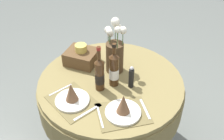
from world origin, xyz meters
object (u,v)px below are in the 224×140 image
Objects in this scene: dining_table at (111,95)px; wine_bottle_left at (100,74)px; flower_vase at (115,51)px; wine_bottle_centre at (114,69)px; pepper_mill at (131,77)px; place_setting_right at (123,108)px; woven_basket_side_left at (82,56)px; place_setting_left at (72,97)px.

wine_bottle_left is at bearing -108.07° from dining_table.
flower_vase reaches higher than wine_bottle_centre.
pepper_mill reaches higher than dining_table.
flower_vase is at bearing 117.31° from place_setting_right.
dining_table is at bearing -81.59° from flower_vase.
woven_basket_side_left is at bearing 163.31° from pepper_mill.
flower_vase reaches higher than wine_bottle_left.
flower_vase is at bearing 86.13° from wine_bottle_left.
woven_basket_side_left is (-0.15, 0.44, 0.02)m from place_setting_left.
place_setting_right is 0.31m from wine_bottle_left.
dining_table is 3.21× the size of wine_bottle_centre.
dining_table is 0.31m from wine_bottle_left.
wine_bottle_centre reaches higher than pepper_mill.
place_setting_left is 0.25m from wine_bottle_left.
wine_bottle_left is at bearing 144.06° from place_setting_right.
flower_vase reaches higher than place_setting_right.
flower_vase is (-0.22, 0.43, 0.13)m from place_setting_right.
dining_table is 0.40m from woven_basket_side_left.
dining_table is 2.71× the size of place_setting_left.
woven_basket_side_left is at bearing 157.12° from dining_table.
place_setting_left is at bearing -117.65° from dining_table.
wine_bottle_left is 1.98× the size of pepper_mill.
flower_vase is at bearing 140.74° from pepper_mill.
wine_bottle_left is 0.12m from wine_bottle_centre.
place_setting_left is 0.49m from flower_vase.
pepper_mill is at bearing 42.37° from place_setting_left.
wine_bottle_centre is 0.14m from pepper_mill.
place_setting_left is 0.99× the size of place_setting_right.
wine_bottle_centre reaches higher than place_setting_left.
wine_bottle_centre is at bearing 48.29° from wine_bottle_left.
place_setting_left is 0.47m from woven_basket_side_left.
wine_bottle_left is at bearing 57.28° from place_setting_left.
pepper_mill is (0.17, -0.01, 0.24)m from dining_table.
flower_vase reaches higher than pepper_mill.
dining_table is 6.21× the size of pepper_mill.
woven_basket_side_left is (-0.51, 0.42, 0.02)m from place_setting_right.
flower_vase reaches higher than woven_basket_side_left.
pepper_mill reaches higher than place_setting_left.
wine_bottle_left is (-0.04, -0.12, 0.29)m from dining_table.
wine_bottle_left is at bearing -42.37° from woven_basket_side_left.
place_setting_left is at bearing -125.70° from wine_bottle_centre.
wine_bottle_centre is (0.20, 0.28, 0.09)m from place_setting_left.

